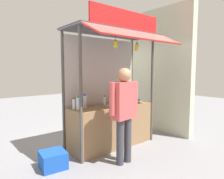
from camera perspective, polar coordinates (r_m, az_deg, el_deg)
name	(u,v)px	position (r m, az deg, el deg)	size (l,w,h in m)	color
ground_plane	(112,145)	(4.77, 0.00, -15.49)	(20.00, 20.00, 0.00)	gray
stall_counter	(112,126)	(4.62, 0.00, -10.11)	(1.97, 0.63, 0.93)	olive
stall_structure	(110,70)	(4.51, -0.60, 5.51)	(2.17, 1.42, 2.87)	#4C4742
water_bottle_far_left	(105,101)	(4.45, -2.08, -3.20)	(0.06, 0.06, 0.23)	silver
water_bottle_mid_right	(85,101)	(4.27, -7.66, -3.27)	(0.08, 0.08, 0.28)	silver
water_bottle_center	(135,96)	(5.25, 6.46, -1.89)	(0.06, 0.06, 0.22)	silver
water_bottle_right	(74,104)	(4.12, -10.64, -3.98)	(0.06, 0.06, 0.23)	silver
water_bottle_front_right	(78,103)	(4.03, -9.47, -3.87)	(0.08, 0.08, 0.28)	silver
magazine_stack_back_right	(124,102)	(4.74, 3.47, -3.66)	(0.23, 0.26, 0.05)	white
magazine_stack_far_right	(135,101)	(4.92, 6.37, -3.12)	(0.19, 0.26, 0.09)	black
magazine_stack_left	(113,105)	(4.37, 0.38, -4.47)	(0.21, 0.27, 0.04)	white
banana_bunch_inner_left	(115,44)	(3.99, 0.97, 12.63)	(0.10, 0.10, 0.26)	#332D23
banana_bunch_rightmost	(137,47)	(4.41, 7.00, 11.76)	(0.10, 0.10, 0.28)	#332D23
vendor_person	(124,107)	(3.66, 3.44, -4.85)	(0.66, 0.28, 1.75)	#383842
plastic_crate	(53,160)	(3.89, -16.30, -18.45)	(0.42, 0.42, 0.29)	#194CB2
neighbour_wall	(154,71)	(5.96, 11.76, 5.20)	(0.20, 2.40, 3.37)	beige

